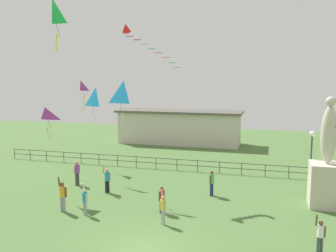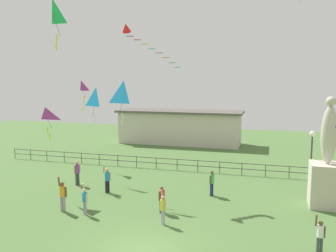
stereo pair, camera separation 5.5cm
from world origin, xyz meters
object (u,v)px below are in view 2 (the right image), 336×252
at_px(person_4, 63,194).
at_px(kite_5, 53,13).
at_px(person_0, 107,179).
at_px(kite_3, 96,98).
at_px(person_1, 212,181).
at_px(kite_0, 81,88).
at_px(kite_1, 124,93).
at_px(statue_monument, 327,174).
at_px(person_5, 163,208).
at_px(person_3, 85,199).
at_px(person_6, 77,171).
at_px(lamppost, 312,150).
at_px(person_7, 320,234).
at_px(kite_6, 46,116).
at_px(streamer_kite, 130,31).
at_px(person_2, 162,198).

relative_size(person_4, kite_5, 0.79).
relative_size(person_0, kite_3, 0.67).
xyz_separation_m(person_1, kite_0, (-12.00, 4.96, 5.77)).
height_order(kite_1, kite_5, kite_5).
bearing_deg(person_0, person_1, 10.85).
bearing_deg(statue_monument, person_5, -148.46).
distance_m(person_0, person_1, 6.89).
relative_size(person_0, person_3, 1.09).
xyz_separation_m(person_1, kite_1, (-5.67, -0.84, 5.64)).
distance_m(person_6, kite_3, 5.71).
height_order(lamppost, kite_3, kite_3).
bearing_deg(lamppost, person_6, -175.20).
relative_size(person_5, kite_0, 0.71).
bearing_deg(person_7, person_6, 158.27).
bearing_deg(person_7, lamppost, 87.71).
height_order(person_0, kite_1, kite_1).
xyz_separation_m(person_6, kite_3, (0.35, 2.54, 5.11)).
height_order(kite_0, kite_3, kite_0).
height_order(person_3, kite_6, kite_6).
height_order(person_0, person_4, person_4).
bearing_deg(person_6, streamer_kite, 13.82).
height_order(person_4, kite_1, kite_1).
height_order(person_4, person_5, person_4).
xyz_separation_m(lamppost, person_5, (-7.72, -6.28, -2.26)).
bearing_deg(person_3, kite_1, 82.26).
relative_size(person_2, streamer_kite, 0.37).
distance_m(person_3, streamer_kite, 11.43).
height_order(kite_3, kite_6, kite_3).
xyz_separation_m(lamppost, person_1, (-6.02, -1.00, -2.21)).
relative_size(person_2, person_6, 0.88).
relative_size(person_0, person_4, 0.95).
xyz_separation_m(lamppost, person_4, (-13.76, -6.06, -2.15)).
bearing_deg(person_4, kite_5, -68.52).
height_order(statue_monument, kite_5, kite_5).
distance_m(person_1, person_6, 9.57).
bearing_deg(kite_0, person_0, -50.08).
xyz_separation_m(lamppost, person_0, (-12.78, -2.29, -2.20)).
height_order(kite_5, kite_6, kite_5).
bearing_deg(kite_5, person_1, 36.62).
xyz_separation_m(person_4, person_6, (-1.82, 4.75, -0.02)).
bearing_deg(person_7, statue_monument, 80.39).
xyz_separation_m(person_0, kite_3, (-2.45, 3.52, 5.14)).
bearing_deg(statue_monument, kite_3, 171.85).
relative_size(lamppost, person_6, 2.49).
xyz_separation_m(kite_0, streamer_kite, (6.21, -4.34, 3.99)).
bearing_deg(statue_monument, kite_5, -158.88).
relative_size(lamppost, streamer_kite, 1.05).
bearing_deg(person_3, person_7, -5.73).
bearing_deg(person_0, person_6, 160.61).
xyz_separation_m(lamppost, kite_1, (-11.68, -1.83, 3.43)).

